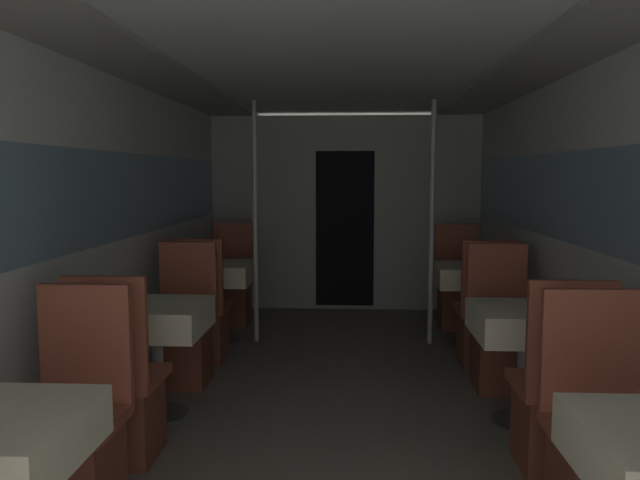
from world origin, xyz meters
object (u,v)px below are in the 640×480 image
Objects in this scene: dining_table_right_2 at (470,278)px; support_pole_right_2 at (432,224)px; dining_table_left_2 at (218,276)px; chair_right_far_1 at (500,346)px; support_pole_left_2 at (255,223)px; chair_right_far_2 at (458,297)px; dining_table_left_1 at (156,322)px; dining_table_right_1 at (526,327)px; chair_right_near_1 at (557,413)px; chair_left_far_0 at (74,450)px; chair_left_far_2 at (231,295)px; chair_right_near_2 at (484,327)px; chair_left_near_2 at (202,324)px; chair_left_far_1 at (184,342)px; chair_left_near_1 at (120,404)px; chair_right_far_0 at (600,463)px.

support_pole_right_2 reaches higher than dining_table_right_2.
chair_right_far_1 is at bearing -27.35° from dining_table_left_2.
support_pole_left_2 is 2.13× the size of chair_right_far_2.
dining_table_left_1 is at bearing -101.03° from support_pole_left_2.
chair_right_near_1 is (-0.00, -0.61, -0.29)m from dining_table_right_1.
dining_table_right_1 is at bearing -152.65° from chair_left_far_0.
chair_left_far_0 is 2.93m from dining_table_left_2.
support_pole_right_2 is (1.89, 0.00, 0.47)m from dining_table_left_2.
dining_table_right_1 is at bearing 90.00° from chair_right_far_1.
dining_table_right_2 is at bearing 164.77° from chair_left_far_2.
dining_table_left_2 is at bearing 164.77° from chair_right_near_2.
dining_table_left_1 is at bearing -90.00° from chair_left_near_2.
chair_left_far_1 is at bearing -106.57° from support_pole_left_2.
dining_table_right_1 is at bearing 15.23° from chair_left_near_1.
chair_right_near_1 is at bearing -15.23° from dining_table_left_1.
dining_table_left_1 is 0.71× the size of chair_left_near_2.
chair_left_far_1 is at bearing 0.00° from chair_right_far_1.
chair_right_near_2 is at bearing 38.29° from chair_left_near_1.
chair_right_far_1 is at bearing -73.43° from support_pole_right_2.
chair_left_near_1 is 2.30m from chair_right_far_0.
chair_left_far_0 is at bearing -127.42° from dining_table_right_2.
support_pole_right_2 reaches higher than chair_right_far_2.
dining_table_left_2 and dining_table_right_1 have the same top height.
support_pole_left_2 reaches higher than dining_table_right_1.
chair_left_far_2 and chair_right_far_1 have the same top height.
support_pole_left_2 is 2.13× the size of chair_right_far_0.
chair_left_near_2 is (0.00, -0.61, -0.29)m from dining_table_left_2.
chair_right_near_1 is at bearing -166.23° from chair_left_far_0.
chair_left_far_2 and chair_right_near_1 have the same top height.
support_pole_right_2 is (1.55, 0.00, 0.00)m from support_pole_left_2.
dining_table_left_1 is at bearing -152.65° from chair_right_near_2.
support_pole_right_2 is (-0.34, 2.92, 0.76)m from chair_right_far_0.
chair_right_far_1 is 1.19m from dining_table_right_2.
chair_left_far_0 is 3.53m from chair_left_far_2.
chair_right_far_1 is 0.47× the size of support_pole_right_2.
chair_left_near_2 is at bearing -90.00° from chair_left_far_0.
chair_left_near_2 is at bearing 28.56° from chair_right_far_2.
chair_right_near_1 is (1.89, -2.37, -0.76)m from support_pole_left_2.
chair_left_far_1 is 2.33m from dining_table_right_1.
dining_table_left_1 is at bearing 180.00° from dining_table_right_1.
dining_table_left_1 is at bearing 46.71° from chair_right_far_2.
chair_left_far_1 is 2.34m from support_pole_right_2.
chair_left_far_0 is 1.00× the size of chair_left_far_1.
chair_right_far_0 is 1.00× the size of chair_right_near_1.
chair_left_far_1 and chair_right_far_1 have the same top height.
chair_left_far_1 and chair_right_near_2 have the same top height.
dining_table_right_1 is (2.23, 0.61, 0.29)m from chair_left_near_1.
chair_left_far_0 is at bearing -90.00° from chair_left_near_1.
chair_left_near_1 is (0.00, 0.55, 0.00)m from chair_left_far_0.
chair_right_far_1 is at bearing -141.71° from chair_left_far_0.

